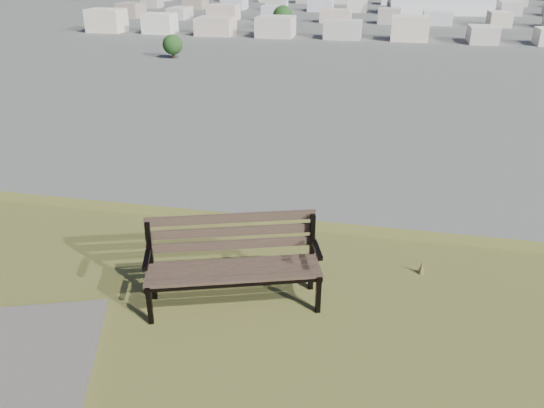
# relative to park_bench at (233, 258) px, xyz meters

# --- Properties ---
(park_bench) EXTENTS (1.93, 1.13, 0.96)m
(park_bench) POSITION_rel_park_bench_xyz_m (0.00, 0.00, 0.00)
(park_bench) COLOR #483829
(park_bench) RESTS_ON hilltop_mesa
(arena) EXTENTS (52.46, 26.35, 21.35)m
(arena) POSITION_rel_park_bench_xyz_m (26.53, 295.32, -20.51)
(arena) COLOR silver
(arena) RESTS_ON ground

